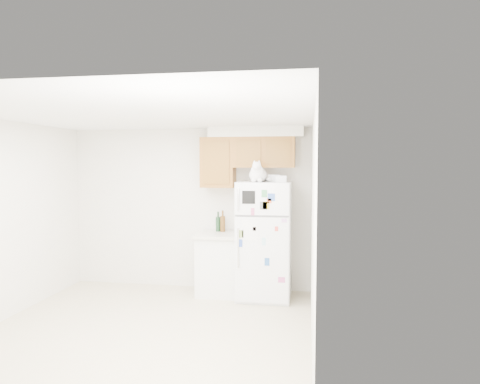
% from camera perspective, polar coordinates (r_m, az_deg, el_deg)
% --- Properties ---
extents(ground_plane, '(3.80, 4.00, 0.01)m').
position_cam_1_polar(ground_plane, '(5.26, -12.87, -18.22)').
color(ground_plane, beige).
extents(room_shell, '(3.84, 4.04, 2.52)m').
position_cam_1_polar(room_shell, '(5.07, -10.83, 0.51)').
color(room_shell, silver).
rests_on(room_shell, ground_plane).
extents(refrigerator, '(0.76, 0.78, 1.70)m').
position_cam_1_polar(refrigerator, '(6.25, 3.27, -6.41)').
color(refrigerator, white).
rests_on(refrigerator, ground_plane).
extents(base_counter, '(0.64, 0.64, 0.92)m').
position_cam_1_polar(base_counter, '(6.50, -2.82, -9.50)').
color(base_counter, white).
rests_on(base_counter, ground_plane).
extents(cat, '(0.30, 0.45, 0.31)m').
position_cam_1_polar(cat, '(6.01, 2.39, 2.46)').
color(cat, white).
rests_on(cat, refrigerator).
extents(storage_box_back, '(0.21, 0.17, 0.10)m').
position_cam_1_polar(storage_box_back, '(6.17, 4.69, 1.86)').
color(storage_box_back, white).
rests_on(storage_box_back, refrigerator).
extents(storage_box_front, '(0.15, 0.12, 0.09)m').
position_cam_1_polar(storage_box_front, '(6.03, 5.50, 1.76)').
color(storage_box_front, white).
rests_on(storage_box_front, refrigerator).
extents(bottle_green, '(0.07, 0.07, 0.30)m').
position_cam_1_polar(bottle_green, '(6.57, -2.95, -3.95)').
color(bottle_green, '#19381E').
rests_on(bottle_green, base_counter).
extents(bottle_amber, '(0.08, 0.08, 0.33)m').
position_cam_1_polar(bottle_amber, '(6.54, -2.32, -3.89)').
color(bottle_amber, '#593814').
rests_on(bottle_amber, base_counter).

